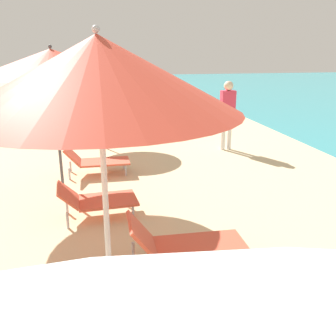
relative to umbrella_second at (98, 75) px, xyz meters
The scene contains 8 objects.
umbrella_second is the anchor object (origin of this frame).
lounger_second_shoreside 2.48m from the umbrella_second, 46.32° to the left, with size 1.47×0.66×0.65m.
umbrella_third 3.55m from the umbrella_second, 101.11° to the left, with size 2.42×2.42×2.63m.
lounger_third_shoreside 5.16m from the umbrella_second, 91.24° to the left, with size 1.35×0.61×0.63m.
lounger_third_inland 3.28m from the umbrella_second, 92.45° to the left, with size 1.26×0.74×0.58m.
umbrella_farthest 7.40m from the umbrella_second, 90.77° to the left, with size 1.95×1.95×2.36m.
lounger_farthest_shoreside 8.61m from the umbrella_second, 84.60° to the left, with size 1.74×1.00×0.51m.
person_walking_near 7.09m from the umbrella_second, 61.54° to the left, with size 0.36×0.24×1.79m.
Camera 1 is at (0.16, 1.11, 2.56)m, focal length 39.56 mm.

